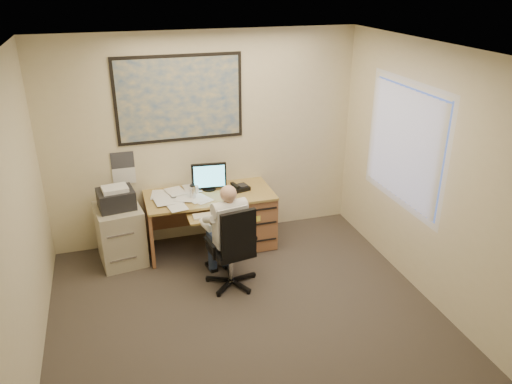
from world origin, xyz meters
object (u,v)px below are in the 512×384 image
object	(u,v)px
office_chair	(231,263)
filing_cabinet	(120,229)
person	(230,236)
desk	(235,212)

from	to	relation	value
office_chair	filing_cabinet	bearing A→B (deg)	131.22
filing_cabinet	person	xyz separation A→B (m)	(1.17, -0.87, 0.18)
office_chair	person	bearing A→B (deg)	74.40
filing_cabinet	person	bearing A→B (deg)	-44.49
filing_cabinet	office_chair	distance (m)	1.50
desk	person	distance (m)	0.96
desk	person	xyz separation A→B (m)	(-0.29, -0.90, 0.17)
filing_cabinet	office_chair	xyz separation A→B (m)	(1.16, -0.95, -0.13)
desk	office_chair	xyz separation A→B (m)	(-0.30, -0.98, -0.14)
desk	office_chair	world-z (taller)	desk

